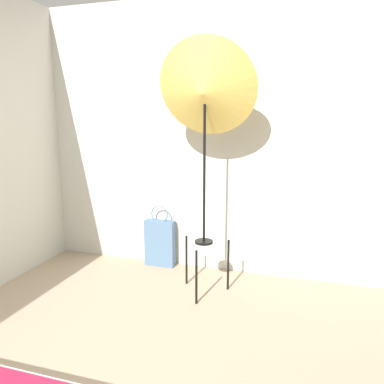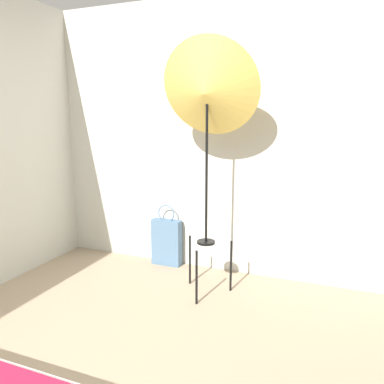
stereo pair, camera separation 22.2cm
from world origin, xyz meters
name	(u,v)px [view 1 (the left image)]	position (x,y,z in m)	size (l,w,h in m)	color
wall_back	(179,139)	(0.00, 2.56, 1.30)	(8.00, 0.05, 2.60)	beige
photo_umbrella	(205,93)	(0.41, 2.00, 1.70)	(0.82, 0.46, 2.13)	black
tote_bag	(160,242)	(-0.18, 2.45, 0.25)	(0.31, 0.10, 0.64)	slate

